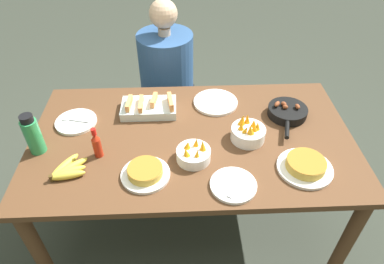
% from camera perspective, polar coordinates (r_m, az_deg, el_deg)
% --- Properties ---
extents(ground_plane, '(14.00, 14.00, 0.00)m').
position_cam_1_polar(ground_plane, '(2.35, -0.00, -14.45)').
color(ground_plane, '#383D33').
extents(dining_table, '(1.68, 0.95, 0.75)m').
position_cam_1_polar(dining_table, '(1.85, -0.00, -2.86)').
color(dining_table, brown).
rests_on(dining_table, ground_plane).
extents(banana_bunch, '(0.17, 0.18, 0.04)m').
position_cam_1_polar(banana_bunch, '(1.69, -20.12, -6.03)').
color(banana_bunch, gold).
rests_on(banana_bunch, dining_table).
extents(melon_tray, '(0.31, 0.18, 0.10)m').
position_cam_1_polar(melon_tray, '(1.95, -7.16, 4.12)').
color(melon_tray, silver).
rests_on(melon_tray, dining_table).
extents(skillet, '(0.22, 0.34, 0.08)m').
position_cam_1_polar(skillet, '(1.98, 15.59, 3.26)').
color(skillet, black).
rests_on(skillet, dining_table).
extents(frittata_plate_center, '(0.23, 0.23, 0.06)m').
position_cam_1_polar(frittata_plate_center, '(1.59, -7.79, -6.68)').
color(frittata_plate_center, white).
rests_on(frittata_plate_center, dining_table).
extents(frittata_plate_side, '(0.26, 0.26, 0.06)m').
position_cam_1_polar(frittata_plate_side, '(1.69, 18.37, -5.36)').
color(frittata_plate_side, white).
rests_on(frittata_plate_side, dining_table).
extents(empty_plate_near_front, '(0.22, 0.22, 0.02)m').
position_cam_1_polar(empty_plate_near_front, '(1.97, -18.75, 1.63)').
color(empty_plate_near_front, white).
rests_on(empty_plate_near_front, dining_table).
extents(empty_plate_far_left, '(0.21, 0.21, 0.02)m').
position_cam_1_polar(empty_plate_far_left, '(1.56, 6.91, -8.78)').
color(empty_plate_far_left, white).
rests_on(empty_plate_far_left, dining_table).
extents(empty_plate_far_right, '(0.26, 0.26, 0.02)m').
position_cam_1_polar(empty_plate_far_right, '(2.02, 3.95, 4.98)').
color(empty_plate_far_right, white).
rests_on(empty_plate_far_right, dining_table).
extents(fruit_bowl_mango, '(0.18, 0.18, 0.12)m').
position_cam_1_polar(fruit_bowl_mango, '(1.77, 9.33, -0.03)').
color(fruit_bowl_mango, white).
rests_on(fruit_bowl_mango, dining_table).
extents(fruit_bowl_citrus, '(0.17, 0.17, 0.11)m').
position_cam_1_polar(fruit_bowl_citrus, '(1.64, 0.20, -3.66)').
color(fruit_bowl_citrus, white).
rests_on(fruit_bowl_citrus, dining_table).
extents(water_bottle, '(0.08, 0.08, 0.22)m').
position_cam_1_polar(water_bottle, '(1.81, -25.00, -0.41)').
color(water_bottle, '#2D9351').
rests_on(water_bottle, dining_table).
extents(hot_sauce_bottle, '(0.04, 0.04, 0.17)m').
position_cam_1_polar(hot_sauce_bottle, '(1.70, -15.61, -1.98)').
color(hot_sauce_bottle, '#B72814').
rests_on(hot_sauce_bottle, dining_table).
extents(person_figure, '(0.42, 0.42, 1.18)m').
position_cam_1_polar(person_figure, '(2.57, -4.06, 6.30)').
color(person_figure, black).
rests_on(person_figure, ground_plane).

